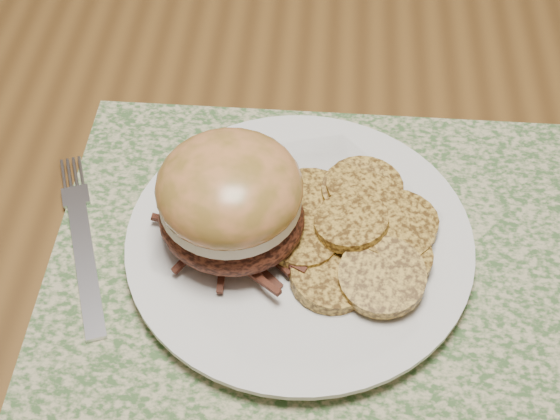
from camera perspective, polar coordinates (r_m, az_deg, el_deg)
The scene contains 6 objects.
dining_table at distance 0.85m, azimuth -15.90°, elevation 4.15°, with size 1.50×0.90×0.75m.
placemat at distance 0.63m, azimuth 3.79°, elevation -3.43°, with size 0.45×0.33×0.00m, color #3F6132.
dinner_plate at distance 0.62m, azimuth 1.43°, elevation -2.39°, with size 0.26×0.26×0.02m, color white.
pork_sandwich at distance 0.59m, azimuth -3.66°, elevation 0.74°, with size 0.14×0.14×0.09m.
roasted_potatoes at distance 0.61m, azimuth 5.76°, elevation -1.37°, with size 0.15×0.17×0.04m.
fork at distance 0.65m, azimuth -14.27°, elevation -2.12°, with size 0.08×0.18×0.00m.
Camera 1 is at (0.27, -0.54, 1.26)m, focal length 50.00 mm.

